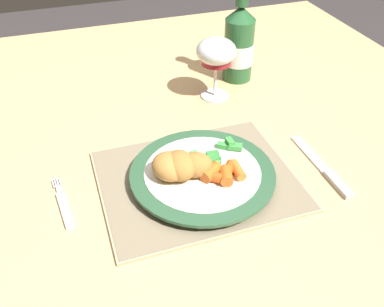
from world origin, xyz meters
name	(u,v)px	position (x,y,z in m)	size (l,w,h in m)	color
ground_plane	(187,302)	(0.00, 0.00, 0.00)	(6.00, 6.00, 0.00)	#383333
dining_table	(185,139)	(0.00, 0.00, 0.66)	(1.25, 1.09, 0.74)	tan
placemat	(197,180)	(-0.05, -0.23, 0.74)	(0.34, 0.27, 0.01)	tan
dinner_plate	(202,175)	(-0.04, -0.24, 0.76)	(0.25, 0.25, 0.02)	white
breaded_croquettes	(180,166)	(-0.08, -0.24, 0.79)	(0.11, 0.08, 0.04)	#B77F3D
green_beans_pile	(217,154)	(-0.01, -0.21, 0.77)	(0.10, 0.06, 0.02)	#338438
glazed_carrots	(222,173)	(-0.02, -0.27, 0.78)	(0.08, 0.06, 0.02)	orange
fork	(64,206)	(-0.28, -0.22, 0.74)	(0.03, 0.13, 0.01)	silver
table_knife	(325,170)	(0.18, -0.28, 0.74)	(0.02, 0.19, 0.01)	silver
wine_glass	(216,54)	(0.08, 0.03, 0.84)	(0.09, 0.09, 0.14)	silver
bottle	(239,44)	(0.17, 0.10, 0.83)	(0.07, 0.07, 0.24)	#23562D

